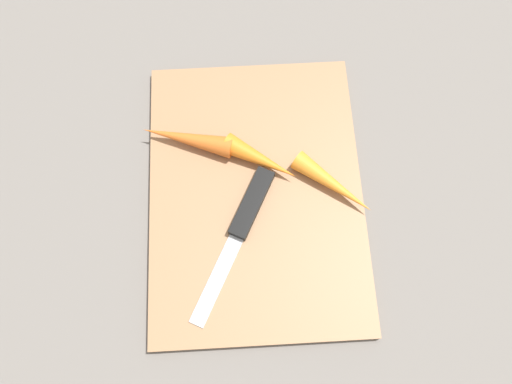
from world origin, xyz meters
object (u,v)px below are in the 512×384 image
cutting_board (256,194)px  knife (247,213)px  carrot_shortest (261,159)px  carrot_longest (187,139)px  carrot_medium (334,187)px

cutting_board → knife: 0.03m
carrot_shortest → carrot_longest: 0.10m
cutting_board → carrot_medium: bearing=87.8°
cutting_board → carrot_longest: bearing=-130.6°
knife → carrot_longest: size_ratio=1.63×
cutting_board → carrot_shortest: size_ratio=3.75×
knife → carrot_longest: bearing=-117.5°
carrot_medium → carrot_longest: carrot_longest is taller
carrot_medium → cutting_board: bearing=-141.8°
carrot_longest → carrot_medium: bearing=173.0°
knife → carrot_medium: carrot_medium is taller
carrot_shortest → carrot_medium: bearing=5.4°
carrot_longest → knife: bearing=141.4°
carrot_shortest → carrot_longest: same height
knife → cutting_board: bearing=-176.0°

